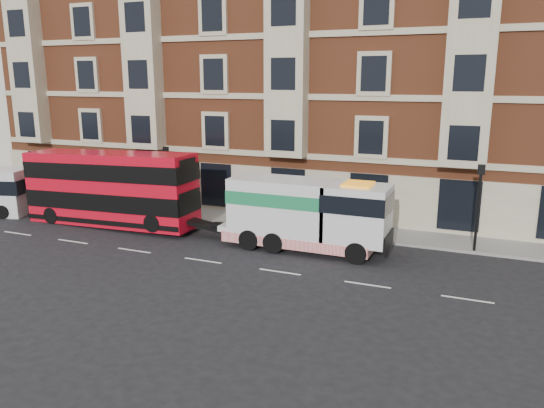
% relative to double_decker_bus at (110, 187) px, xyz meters
% --- Properties ---
extents(ground, '(120.00, 120.00, 0.00)m').
position_rel_double_decker_bus_xyz_m(ground, '(8.16, -3.49, -2.31)').
color(ground, black).
rests_on(ground, ground).
extents(sidewalk, '(90.00, 3.00, 0.15)m').
position_rel_double_decker_bus_xyz_m(sidewalk, '(8.16, 4.01, -2.24)').
color(sidewalk, slate).
rests_on(sidewalk, ground).
extents(victorian_terrace, '(45.00, 12.00, 20.40)m').
position_rel_double_decker_bus_xyz_m(victorian_terrace, '(8.66, 11.51, 7.76)').
color(victorian_terrace, brown).
rests_on(victorian_terrace, ground).
extents(lamp_post_west, '(0.35, 0.15, 4.35)m').
position_rel_double_decker_bus_xyz_m(lamp_post_west, '(2.16, 2.71, 0.37)').
color(lamp_post_west, black).
rests_on(lamp_post_west, sidewalk).
extents(lamp_post_east, '(0.35, 0.15, 4.35)m').
position_rel_double_decker_bus_xyz_m(lamp_post_east, '(20.16, 2.71, 0.37)').
color(lamp_post_east, black).
rests_on(lamp_post_east, sidewalk).
extents(double_decker_bus, '(10.77, 2.47, 4.36)m').
position_rel_double_decker_bus_xyz_m(double_decker_bus, '(0.00, 0.00, 0.00)').
color(double_decker_bus, red).
rests_on(double_decker_bus, ground).
extents(tow_truck, '(8.63, 2.55, 3.59)m').
position_rel_double_decker_bus_xyz_m(tow_truck, '(12.06, 0.00, -0.40)').
color(tow_truck, silver).
rests_on(tow_truck, ground).
extents(pedestrian, '(0.69, 0.50, 1.79)m').
position_rel_double_decker_bus_xyz_m(pedestrian, '(0.40, 3.05, -1.27)').
color(pedestrian, '#192833').
rests_on(pedestrian, sidewalk).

